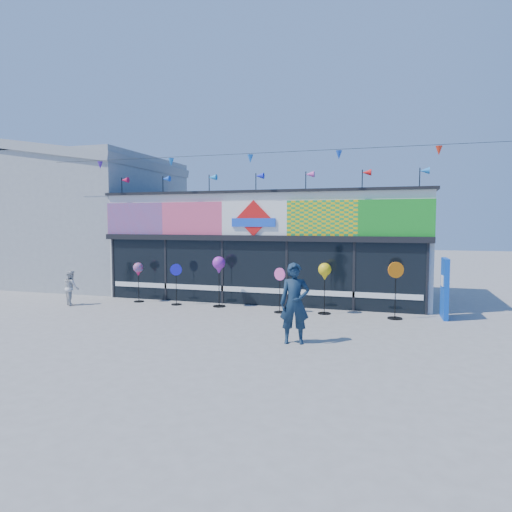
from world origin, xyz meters
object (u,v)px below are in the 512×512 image
at_px(adult_man, 295,303).
at_px(spinner_1, 176,283).
at_px(spinner_3, 280,289).
at_px(spinner_5, 395,289).
at_px(spinner_4, 325,273).
at_px(blue_sign, 445,288).
at_px(spinner_0, 138,270).
at_px(spinner_2, 219,267).
at_px(child, 71,288).

bearing_deg(adult_man, spinner_1, 130.31).
bearing_deg(spinner_3, spinner_5, 1.37).
bearing_deg(spinner_4, spinner_3, -171.38).
height_order(blue_sign, adult_man, adult_man).
height_order(spinner_0, adult_man, adult_man).
relative_size(spinner_5, adult_man, 0.89).
xyz_separation_m(spinner_0, spinner_5, (9.13, -0.33, -0.25)).
xyz_separation_m(spinner_1, adult_man, (5.17, -3.86, 0.21)).
height_order(spinner_0, spinner_1, spinner_1).
distance_m(spinner_2, child, 5.41).
bearing_deg(spinner_1, blue_sign, 2.19).
bearing_deg(spinner_0, child, -147.83).
xyz_separation_m(blue_sign, child, (-12.56, -1.45, -0.31)).
xyz_separation_m(blue_sign, adult_man, (-3.79, -4.20, 0.05)).
bearing_deg(blue_sign, spinner_5, -161.86).
bearing_deg(spinner_3, adult_man, -70.36).
height_order(spinner_1, spinner_3, same).
xyz_separation_m(spinner_0, spinner_1, (1.62, -0.14, -0.40)).
height_order(spinner_0, spinner_5, spinner_5).
relative_size(spinner_3, child, 1.18).
xyz_separation_m(spinner_5, adult_man, (-2.34, -3.67, 0.06)).
bearing_deg(spinner_2, spinner_5, -2.94).
xyz_separation_m(spinner_3, child, (-7.50, -0.83, -0.16)).
bearing_deg(spinner_2, adult_man, -48.07).
height_order(spinner_2, spinner_4, spinner_2).
height_order(blue_sign, child, blue_sign).
relative_size(spinner_3, spinner_4, 0.89).
bearing_deg(child, spinner_2, -130.60).
bearing_deg(blue_sign, adult_man, -134.13).
relative_size(spinner_0, spinner_5, 0.84).
distance_m(spinner_1, child, 3.77).
height_order(spinner_1, child, spinner_1).
bearing_deg(spinner_3, spinner_4, 8.62).
xyz_separation_m(spinner_3, spinner_5, (3.62, 0.09, 0.15)).
distance_m(spinner_2, spinner_3, 2.41).
bearing_deg(child, spinner_4, -137.10).
relative_size(spinner_0, spinner_2, 0.83).
xyz_separation_m(blue_sign, spinner_5, (-1.45, -0.53, -0.01)).
bearing_deg(adult_man, spinner_3, 96.68).
height_order(spinner_0, spinner_3, spinner_3).
bearing_deg(spinner_4, spinner_1, 179.36).
xyz_separation_m(spinner_0, adult_man, (6.79, -4.00, -0.19)).
relative_size(blue_sign, spinner_4, 1.13).
bearing_deg(child, spinner_5, -139.07).
bearing_deg(adult_man, spinner_4, 74.70).
bearing_deg(spinner_2, spinner_4, -2.66).
bearing_deg(adult_man, spinner_5, 44.48).
bearing_deg(blue_sign, spinner_0, 179.01).
bearing_deg(adult_man, blue_sign, 34.99).
xyz_separation_m(spinner_1, spinner_5, (7.51, -0.19, 0.15)).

